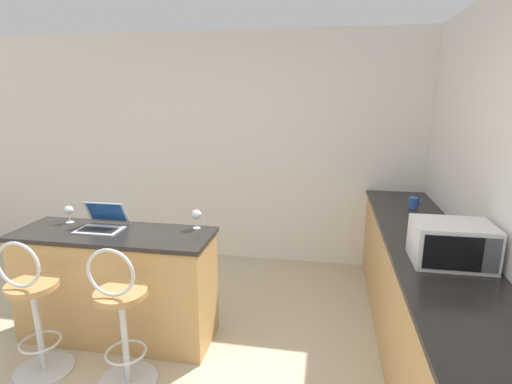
{
  "coord_description": "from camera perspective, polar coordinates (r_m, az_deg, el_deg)",
  "views": [
    {
      "loc": [
        1.04,
        -1.77,
        1.93
      ],
      "look_at": [
        0.37,
        1.96,
        0.99
      ],
      "focal_mm": 28.0,
      "sensor_mm": 36.0,
      "label": 1
    }
  ],
  "objects": [
    {
      "name": "bar_stool_far",
      "position": [
        2.89,
        -18.64,
        -17.07
      ],
      "size": [
        0.4,
        0.4,
        1.02
      ],
      "color": "silver",
      "rests_on": "ground_plane"
    },
    {
      "name": "counter_right",
      "position": [
        3.3,
        22.92,
        -13.99
      ],
      "size": [
        0.63,
        3.19,
        0.89
      ],
      "color": "tan",
      "rests_on": "ground_plane"
    },
    {
      "name": "mug_blue",
      "position": [
        3.99,
        21.59,
        -1.44
      ],
      "size": [
        0.1,
        0.08,
        0.1
      ],
      "color": "#2D51AD",
      "rests_on": "counter_right"
    },
    {
      "name": "bar_stool_near",
      "position": [
        3.23,
        -29.13,
        -14.71
      ],
      "size": [
        0.4,
        0.4,
        1.02
      ],
      "color": "silver",
      "rests_on": "ground_plane"
    },
    {
      "name": "wall_back",
      "position": [
        4.63,
        -2.91,
        6.01
      ],
      "size": [
        12.0,
        0.06,
        2.6
      ],
      "color": "silver",
      "rests_on": "ground_plane"
    },
    {
      "name": "wine_glass_tall",
      "position": [
        3.18,
        -8.52,
        -3.3
      ],
      "size": [
        0.08,
        0.08,
        0.15
      ],
      "color": "silver",
      "rests_on": "breakfast_bar"
    },
    {
      "name": "laptop",
      "position": [
        3.38,
        -21.07,
        -4.02
      ],
      "size": [
        0.34,
        0.29,
        0.2
      ],
      "color": "#B7BABF",
      "rests_on": "breakfast_bar"
    },
    {
      "name": "microwave",
      "position": [
        2.79,
        26.18,
        -6.59
      ],
      "size": [
        0.47,
        0.36,
        0.26
      ],
      "color": "white",
      "rests_on": "counter_right"
    },
    {
      "name": "wine_glass_short",
      "position": [
        3.63,
        -25.19,
        -2.46
      ],
      "size": [
        0.07,
        0.07,
        0.14
      ],
      "color": "silver",
      "rests_on": "breakfast_bar"
    },
    {
      "name": "mug_red",
      "position": [
        3.33,
        26.87,
        -5.05
      ],
      "size": [
        0.1,
        0.08,
        0.09
      ],
      "color": "red",
      "rests_on": "counter_right"
    },
    {
      "name": "breakfast_bar",
      "position": [
        3.45,
        -19.22,
        -12.41
      ],
      "size": [
        1.55,
        0.54,
        0.89
      ],
      "color": "tan",
      "rests_on": "ground_plane"
    }
  ]
}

